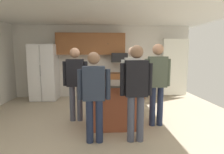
# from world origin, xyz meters

# --- Properties ---
(floor) EXTENTS (7.04, 7.04, 0.00)m
(floor) POSITION_xyz_m (0.00, 0.00, 0.00)
(floor) COLOR #B7A88E
(floor) RESTS_ON ground
(ceiling) EXTENTS (7.04, 7.04, 0.00)m
(ceiling) POSITION_xyz_m (0.00, 0.00, 2.60)
(ceiling) COLOR white
(back_wall) EXTENTS (6.40, 0.10, 2.60)m
(back_wall) POSITION_xyz_m (0.00, 2.80, 1.30)
(back_wall) COLOR silver
(back_wall) RESTS_ON ground
(french_door_window_panel) EXTENTS (0.90, 0.06, 2.00)m
(french_door_window_panel) POSITION_xyz_m (2.60, 2.40, 1.10)
(french_door_window_panel) COLOR white
(french_door_window_panel) RESTS_ON ground
(cabinet_run_upper) EXTENTS (2.40, 0.38, 0.75)m
(cabinet_run_upper) POSITION_xyz_m (-0.40, 2.60, 1.93)
(cabinet_run_upper) COLOR brown
(cabinet_run_lower) EXTENTS (1.80, 0.63, 0.90)m
(cabinet_run_lower) POSITION_xyz_m (0.60, 2.48, 0.45)
(cabinet_run_lower) COLOR brown
(cabinet_run_lower) RESTS_ON ground
(refrigerator) EXTENTS (0.85, 0.76, 1.90)m
(refrigerator) POSITION_xyz_m (-2.00, 2.38, 0.95)
(refrigerator) COLOR white
(refrigerator) RESTS_ON ground
(microwave_over_range) EXTENTS (0.56, 0.40, 0.32)m
(microwave_over_range) POSITION_xyz_m (0.60, 2.50, 1.45)
(microwave_over_range) COLOR black
(kitchen_island) EXTENTS (1.22, 0.83, 0.97)m
(kitchen_island) POSITION_xyz_m (0.22, -0.05, 0.49)
(kitchen_island) COLOR #AD5638
(kitchen_island) RESTS_ON ground
(person_elder_center) EXTENTS (0.57, 0.22, 1.61)m
(person_elder_center) POSITION_xyz_m (-0.15, -0.75, 0.92)
(person_elder_center) COLOR #232D4C
(person_elder_center) RESTS_ON ground
(person_guest_right) EXTENTS (0.57, 0.23, 1.73)m
(person_guest_right) POSITION_xyz_m (0.58, -0.76, 1.00)
(person_guest_right) COLOR #4C5166
(person_guest_right) RESTS_ON ground
(person_guest_by_door) EXTENTS (0.57, 0.23, 1.72)m
(person_guest_by_door) POSITION_xyz_m (-0.63, 0.32, 0.99)
(person_guest_by_door) COLOR #4C5166
(person_guest_by_door) RESTS_ON ground
(person_guest_left) EXTENTS (0.57, 0.23, 1.75)m
(person_guest_left) POSITION_xyz_m (0.74, 0.59, 1.02)
(person_guest_left) COLOR #4C5166
(person_guest_left) RESTS_ON ground
(person_host_foreground) EXTENTS (0.57, 0.24, 1.79)m
(person_host_foreground) POSITION_xyz_m (1.17, -0.07, 1.04)
(person_host_foreground) COLOR #232D4C
(person_host_foreground) RESTS_ON ground
(mug_blue_stoneware) EXTENTS (0.13, 0.09, 0.10)m
(mug_blue_stoneware) POSITION_xyz_m (-0.23, -0.23, 1.02)
(mug_blue_stoneware) COLOR white
(mug_blue_stoneware) RESTS_ON kitchen_island
(glass_stout_tall) EXTENTS (0.07, 0.07, 0.14)m
(glass_stout_tall) POSITION_xyz_m (-0.20, 0.03, 1.04)
(glass_stout_tall) COLOR black
(glass_stout_tall) RESTS_ON kitchen_island
(mug_ceramic_white) EXTENTS (0.12, 0.08, 0.11)m
(mug_ceramic_white) POSITION_xyz_m (0.50, -0.12, 1.02)
(mug_ceramic_white) COLOR white
(mug_ceramic_white) RESTS_ON kitchen_island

